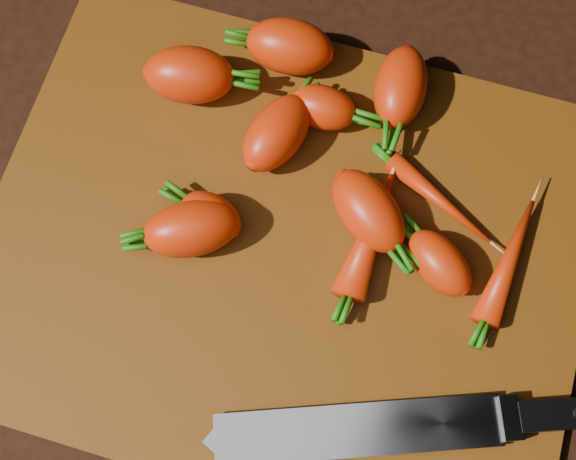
# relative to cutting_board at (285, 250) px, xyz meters

# --- Properties ---
(ground) EXTENTS (2.00, 2.00, 0.01)m
(ground) POSITION_rel_cutting_board_xyz_m (0.00, 0.00, -0.01)
(ground) COLOR black
(cutting_board) EXTENTS (0.50, 0.40, 0.01)m
(cutting_board) POSITION_rel_cutting_board_xyz_m (0.00, 0.00, 0.00)
(cutting_board) COLOR brown
(cutting_board) RESTS_ON ground
(carrot_0) EXTENTS (0.09, 0.06, 0.05)m
(carrot_0) POSITION_rel_cutting_board_xyz_m (-0.12, 0.12, 0.03)
(carrot_0) COLOR red
(carrot_0) RESTS_ON cutting_board
(carrot_1) EXTENTS (0.06, 0.05, 0.04)m
(carrot_1) POSITION_rel_cutting_board_xyz_m (-0.06, 0.00, 0.02)
(carrot_1) COLOR red
(carrot_1) RESTS_ON cutting_board
(carrot_2) EXTENTS (0.09, 0.09, 0.05)m
(carrot_2) POSITION_rel_cutting_board_xyz_m (0.06, 0.04, 0.03)
(carrot_2) COLOR red
(carrot_2) RESTS_ON cutting_board
(carrot_3) EXTENTS (0.07, 0.09, 0.05)m
(carrot_3) POSITION_rel_cutting_board_xyz_m (-0.03, 0.09, 0.03)
(carrot_3) COLOR red
(carrot_3) RESTS_ON cutting_board
(carrot_4) EXTENTS (0.08, 0.05, 0.05)m
(carrot_4) POSITION_rel_cutting_board_xyz_m (-0.05, 0.17, 0.03)
(carrot_4) COLOR red
(carrot_4) RESTS_ON cutting_board
(carrot_5) EXTENTS (0.06, 0.04, 0.04)m
(carrot_5) POSITION_rel_cutting_board_xyz_m (-0.00, 0.12, 0.02)
(carrot_5) COLOR red
(carrot_5) RESTS_ON cutting_board
(carrot_6) EXTENTS (0.07, 0.07, 0.04)m
(carrot_6) POSITION_rel_cutting_board_xyz_m (0.12, 0.02, 0.02)
(carrot_6) COLOR red
(carrot_6) RESTS_ON cutting_board
(carrot_7) EXTENTS (0.04, 0.12, 0.02)m
(carrot_7) POSITION_rel_cutting_board_xyz_m (0.18, 0.04, 0.02)
(carrot_7) COLOR red
(carrot_7) RESTS_ON cutting_board
(carrot_8) EXTENTS (0.10, 0.06, 0.02)m
(carrot_8) POSITION_rel_cutting_board_xyz_m (0.11, 0.07, 0.02)
(carrot_8) COLOR red
(carrot_8) RESTS_ON cutting_board
(carrot_9) EXTENTS (0.04, 0.11, 0.03)m
(carrot_9) POSITION_rel_cutting_board_xyz_m (0.07, 0.03, 0.02)
(carrot_9) COLOR red
(carrot_9) RESTS_ON cutting_board
(carrot_10) EXTENTS (0.05, 0.08, 0.05)m
(carrot_10) POSITION_rel_cutting_board_xyz_m (0.06, 0.16, 0.03)
(carrot_10) COLOR red
(carrot_10) RESTS_ON cutting_board
(carrot_11) EXTENTS (0.09, 0.08, 0.05)m
(carrot_11) POSITION_rel_cutting_board_xyz_m (-0.07, -0.01, 0.03)
(carrot_11) COLOR red
(carrot_11) RESTS_ON cutting_board
(knife) EXTENTS (0.35, 0.16, 0.02)m
(knife) POSITION_rel_cutting_board_xyz_m (0.12, -0.12, 0.01)
(knife) COLOR gray
(knife) RESTS_ON cutting_board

